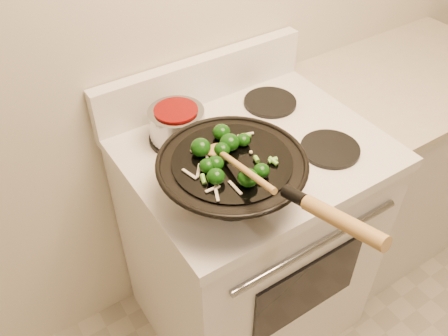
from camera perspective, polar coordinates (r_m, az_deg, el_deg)
stove at (r=1.78m, az=2.85°, el=-8.45°), size 0.78×0.67×1.08m
counter_unit at (r=2.25m, az=19.56°, el=0.97°), size 0.83×0.62×0.91m
wok at (r=1.24m, az=1.09°, el=-1.01°), size 0.39×0.65×0.24m
stirfry at (r=1.19m, az=-0.19°, el=1.64°), size 0.24×0.24×0.05m
wooden_spoon at (r=1.16m, az=0.90°, el=0.93°), size 0.06×0.28×0.08m
saucepan at (r=1.45m, az=-5.65°, el=5.37°), size 0.17×0.27×0.10m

